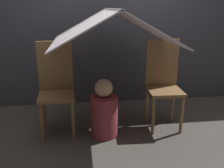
# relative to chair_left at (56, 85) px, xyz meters

# --- Properties ---
(ground_plane) EXTENTS (8.80, 8.80, 0.00)m
(ground_plane) POSITION_rel_chair_left_xyz_m (0.60, -0.31, -0.53)
(ground_plane) COLOR #47423D
(wall_back) EXTENTS (7.00, 0.05, 2.50)m
(wall_back) POSITION_rel_chair_left_xyz_m (0.60, 0.84, 0.72)
(wall_back) COLOR #3D3D47
(wall_back) RESTS_ON ground_plane
(chair_left) EXTENTS (0.39, 0.39, 1.00)m
(chair_left) POSITION_rel_chair_left_xyz_m (0.00, 0.00, 0.00)
(chair_left) COLOR brown
(chair_left) RESTS_ON ground_plane
(chair_right) EXTENTS (0.39, 0.39, 1.00)m
(chair_right) POSITION_rel_chair_left_xyz_m (1.19, 0.00, 0.00)
(chair_right) COLOR brown
(chair_right) RESTS_ON ground_plane
(sheet_canopy) EXTENTS (1.19, 1.24, 0.33)m
(sheet_canopy) POSITION_rel_chair_left_xyz_m (0.60, -0.08, 0.63)
(sheet_canopy) COLOR silver
(person_front) EXTENTS (0.30, 0.30, 0.63)m
(person_front) POSITION_rel_chair_left_xyz_m (0.50, -0.17, -0.26)
(person_front) COLOR maroon
(person_front) RESTS_ON ground_plane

